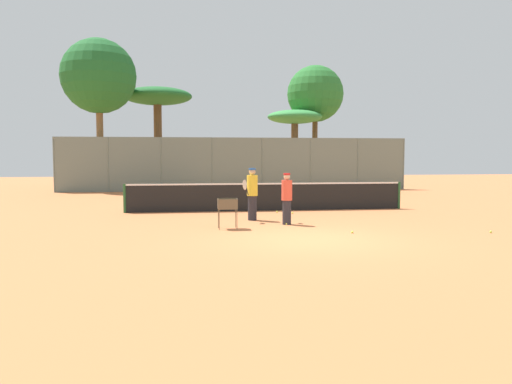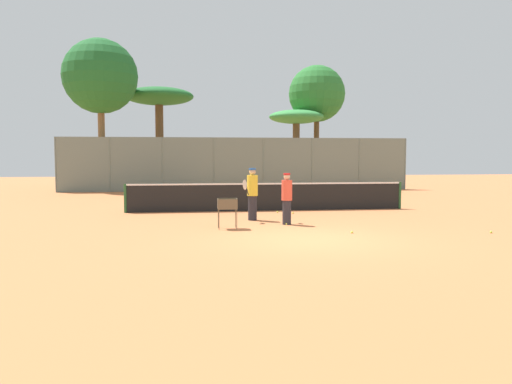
{
  "view_description": "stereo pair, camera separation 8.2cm",
  "coord_description": "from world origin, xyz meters",
  "px_view_note": "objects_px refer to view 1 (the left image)",
  "views": [
    {
      "loc": [
        -3.11,
        -12.15,
        2.12
      ],
      "look_at": [
        -0.96,
        2.99,
        1.0
      ],
      "focal_mm": 35.0,
      "sensor_mm": 36.0,
      "label": 1
    },
    {
      "loc": [
        -3.03,
        -12.16,
        2.12
      ],
      "look_at": [
        -0.96,
        2.99,
        1.0
      ],
      "focal_mm": 35.0,
      "sensor_mm": 36.0,
      "label": 2
    }
  ],
  "objects_px": {
    "tennis_net": "(267,196)",
    "ball_cart": "(227,206)",
    "player_red_cap": "(287,198)",
    "player_white_outfit": "(252,193)"
  },
  "relations": [
    {
      "from": "tennis_net",
      "to": "ball_cart",
      "type": "relative_size",
      "value": 12.31
    },
    {
      "from": "tennis_net",
      "to": "player_red_cap",
      "type": "bearing_deg",
      "value": -90.46
    },
    {
      "from": "player_white_outfit",
      "to": "player_red_cap",
      "type": "bearing_deg",
      "value": 73.27
    },
    {
      "from": "ball_cart",
      "to": "player_red_cap",
      "type": "bearing_deg",
      "value": 18.73
    },
    {
      "from": "tennis_net",
      "to": "player_white_outfit",
      "type": "distance_m",
      "value": 2.93
    },
    {
      "from": "ball_cart",
      "to": "player_white_outfit",
      "type": "bearing_deg",
      "value": 61.53
    },
    {
      "from": "tennis_net",
      "to": "ball_cart",
      "type": "xyz_separation_m",
      "value": [
        -1.91,
        -4.52,
        0.09
      ]
    },
    {
      "from": "tennis_net",
      "to": "ball_cart",
      "type": "distance_m",
      "value": 4.91
    },
    {
      "from": "player_white_outfit",
      "to": "player_red_cap",
      "type": "relative_size",
      "value": 1.08
    },
    {
      "from": "player_red_cap",
      "to": "ball_cart",
      "type": "height_order",
      "value": "player_red_cap"
    }
  ]
}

